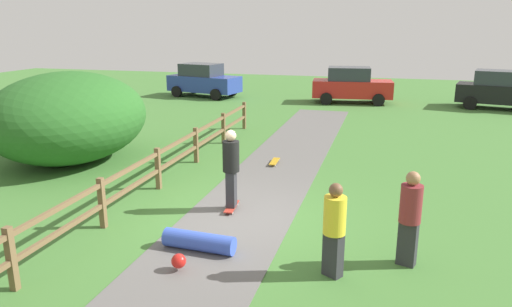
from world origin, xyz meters
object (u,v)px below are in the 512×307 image
at_px(bush_large, 69,117).
at_px(skater_fallen, 197,243).
at_px(bystander_maroon, 410,214).
at_px(bystander_yellow, 334,226).
at_px(parked_car_red, 351,85).
at_px(skateboard_loose, 274,161).
at_px(skater_riding, 231,166).
at_px(parked_car_blue, 203,80).
at_px(parked_car_black, 501,90).

height_order(bush_large, skater_fallen, bush_large).
height_order(bystander_maroon, bystander_yellow, bystander_maroon).
bearing_deg(parked_car_red, skater_fallen, -93.90).
relative_size(skateboard_loose, parked_car_red, 0.19).
relative_size(skater_riding, bystander_maroon, 1.08).
height_order(skater_fallen, parked_car_red, parked_car_red).
relative_size(skateboard_loose, bystander_maroon, 0.46).
bearing_deg(bush_large, bystander_maroon, -23.15).
height_order(bush_large, parked_car_blue, bush_large).
bearing_deg(bystander_maroon, skater_riding, 156.95).
bearing_deg(skateboard_loose, bush_large, -168.22).
bearing_deg(skateboard_loose, parked_car_black, 55.67).
xyz_separation_m(parked_car_red, parked_car_blue, (-8.55, 0.02, 0.00)).
relative_size(bush_large, skater_fallen, 3.76).
distance_m(skateboard_loose, parked_car_red, 12.73).
relative_size(bush_large, skater_riding, 2.85).
bearing_deg(parked_car_blue, bush_large, -85.61).
height_order(skater_riding, bystander_yellow, skater_riding).
distance_m(bush_large, parked_car_black, 20.40).
xyz_separation_m(skater_riding, bystander_maroon, (3.83, -1.63, -0.11)).
relative_size(bystander_maroon, parked_car_blue, 0.39).
xyz_separation_m(bush_large, skateboard_loose, (6.23, 1.30, -1.30)).
relative_size(skater_riding, skater_fallen, 1.32).
xyz_separation_m(skater_fallen, bystander_yellow, (2.55, -0.17, 0.72)).
xyz_separation_m(skater_fallen, parked_car_blue, (-7.27, 18.80, 0.76)).
xyz_separation_m(bush_large, parked_car_blue, (-1.07, 13.95, -0.43)).
distance_m(skater_fallen, bystander_yellow, 2.65).
bearing_deg(skater_fallen, bush_large, 141.98).
distance_m(bush_large, skater_riding, 6.69).
relative_size(skater_fallen, skateboard_loose, 1.76).
distance_m(bush_large, skateboard_loose, 6.49).
bearing_deg(bystander_maroon, bush_large, 156.85).
xyz_separation_m(skater_riding, skateboard_loose, (0.09, 3.93, -0.99)).
height_order(bystander_yellow, parked_car_blue, parked_car_blue).
relative_size(skateboard_loose, parked_car_black, 0.18).
relative_size(bush_large, bystander_yellow, 3.21).
xyz_separation_m(bystander_yellow, parked_car_black, (6.12, 18.97, 0.04)).
distance_m(bystander_maroon, parked_car_red, 18.37).
relative_size(bush_large, parked_car_black, 1.20).
bearing_deg(parked_car_red, skateboard_loose, -95.64).
bearing_deg(skater_fallen, parked_car_red, 86.10).
bearing_deg(bystander_maroon, parked_car_red, 97.81).
height_order(skater_fallen, parked_car_blue, parked_car_blue).
xyz_separation_m(skater_riding, skater_fallen, (0.05, -2.21, -0.87)).
bearing_deg(parked_car_black, bystander_maroon, -105.04).
bearing_deg(bystander_maroon, parked_car_blue, 121.22).
bearing_deg(parked_car_black, parked_car_red, -179.87).
bearing_deg(parked_car_black, parked_car_blue, 180.00).
relative_size(bush_large, parked_car_blue, 1.20).
relative_size(skater_fallen, parked_car_blue, 0.32).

